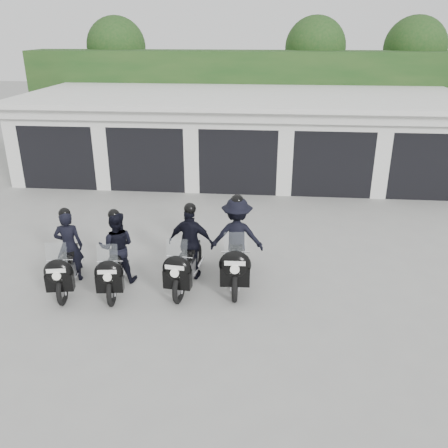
# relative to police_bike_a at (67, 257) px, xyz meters

# --- Properties ---
(ground) EXTENTS (80.00, 80.00, 0.00)m
(ground) POSITION_rel_police_bike_a_xyz_m (3.22, 1.06, -0.70)
(ground) COLOR gray
(ground) RESTS_ON ground
(garage_block) EXTENTS (16.40, 6.80, 2.96)m
(garage_block) POSITION_rel_police_bike_a_xyz_m (3.22, 9.12, 0.73)
(garage_block) COLOR silver
(garage_block) RESTS_ON ground
(background_vegetation) EXTENTS (20.00, 3.90, 5.80)m
(background_vegetation) POSITION_rel_police_bike_a_xyz_m (3.60, 13.98, 2.07)
(background_vegetation) COLOR #183B15
(background_vegetation) RESTS_ON ground
(police_bike_a) EXTENTS (0.83, 2.01, 1.76)m
(police_bike_a) POSITION_rel_police_bike_a_xyz_m (0.00, 0.00, 0.00)
(police_bike_a) COLOR black
(police_bike_a) RESTS_ON ground
(police_bike_b) EXTENTS (0.89, 2.00, 1.75)m
(police_bike_b) POSITION_rel_police_bike_a_xyz_m (1.03, 0.16, 0.04)
(police_bike_b) COLOR black
(police_bike_b) RESTS_ON ground
(police_bike_c) EXTENTS (1.06, 2.11, 1.84)m
(police_bike_c) POSITION_rel_police_bike_a_xyz_m (2.57, 0.45, 0.08)
(police_bike_c) COLOR black
(police_bike_c) RESTS_ON ground
(police_bike_d) EXTENTS (1.21, 2.27, 1.98)m
(police_bike_d) POSITION_rel_police_bike_a_xyz_m (3.59, 0.71, 0.14)
(police_bike_d) COLOR black
(police_bike_d) RESTS_ON ground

